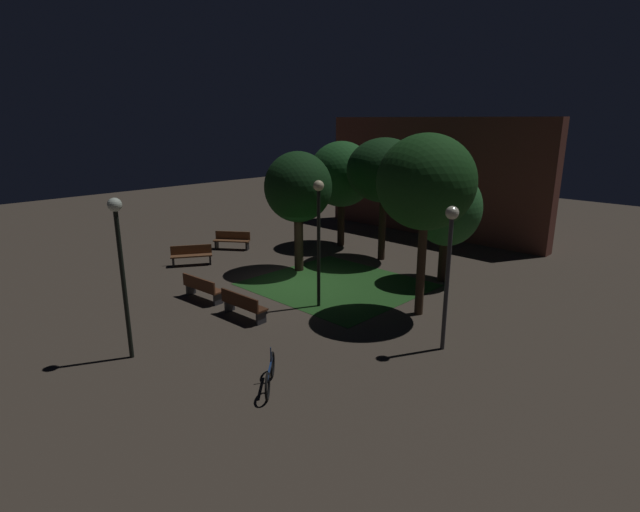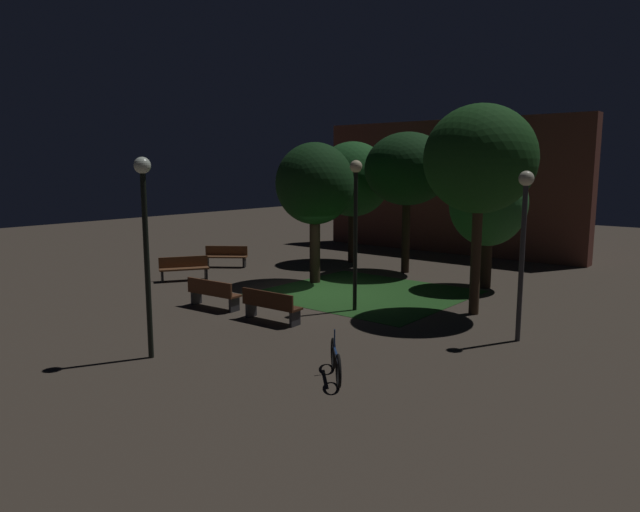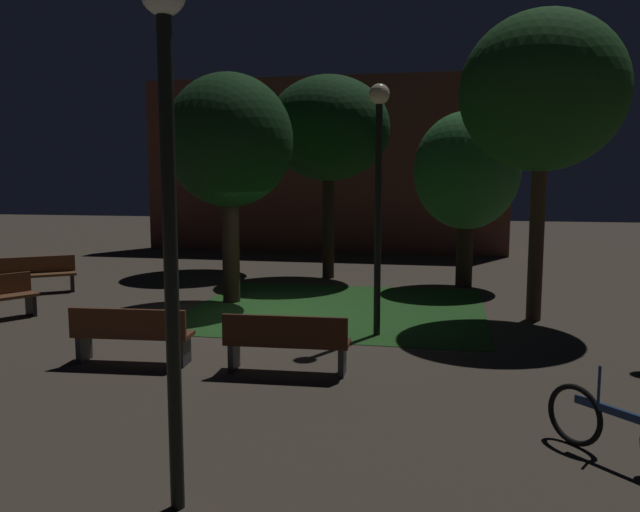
% 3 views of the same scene
% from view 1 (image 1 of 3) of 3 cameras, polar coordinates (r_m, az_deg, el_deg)
% --- Properties ---
extents(ground_plane, '(60.00, 60.00, 0.00)m').
position_cam_1_polar(ground_plane, '(19.57, -2.37, -3.22)').
color(ground_plane, '#473D33').
extents(grass_lawn, '(6.17, 5.74, 0.01)m').
position_cam_1_polar(grass_lawn, '(19.41, 1.96, -3.36)').
color(grass_lawn, '#23511E').
rests_on(grass_lawn, ground).
extents(bench_lawn_edge, '(1.83, 0.61, 0.88)m').
position_cam_1_polar(bench_lawn_edge, '(18.17, -13.58, -3.57)').
color(bench_lawn_edge, brown).
rests_on(bench_lawn_edge, ground).
extents(bench_near_trees, '(1.82, 0.56, 0.88)m').
position_cam_1_polar(bench_near_trees, '(16.29, -8.99, -5.59)').
color(bench_near_trees, '#422314').
rests_on(bench_near_trees, ground).
extents(bench_front_left, '(1.36, 1.78, 0.88)m').
position_cam_1_polar(bench_front_left, '(22.64, -14.74, 0.17)').
color(bench_front_left, brown).
rests_on(bench_front_left, ground).
extents(bench_by_lamp, '(1.74, 1.44, 0.88)m').
position_cam_1_polar(bench_by_lamp, '(24.99, -10.20, 1.88)').
color(bench_by_lamp, brown).
rests_on(bench_by_lamp, ground).
extents(tree_near_wall, '(3.29, 3.29, 5.29)m').
position_cam_1_polar(tree_near_wall, '(24.83, 2.52, 9.45)').
color(tree_near_wall, '#2D2116').
rests_on(tree_near_wall, ground).
extents(tree_back_left, '(2.66, 2.66, 4.46)m').
position_cam_1_polar(tree_back_left, '(19.83, 14.61, 5.31)').
color(tree_back_left, '#2D2116').
rests_on(tree_back_left, ground).
extents(tree_back_right, '(3.12, 3.12, 5.94)m').
position_cam_1_polar(tree_back_right, '(15.84, 12.24, 8.32)').
color(tree_back_right, '#423021').
rests_on(tree_back_right, ground).
extents(tree_right_canopy, '(3.36, 3.36, 5.56)m').
position_cam_1_polar(tree_right_canopy, '(22.31, 7.48, 9.81)').
color(tree_right_canopy, '#2D2116').
rests_on(tree_right_canopy, ground).
extents(tree_left_canopy, '(2.82, 2.82, 5.08)m').
position_cam_1_polar(tree_left_canopy, '(20.50, -2.57, 7.92)').
color(tree_left_canopy, '#2D2116').
rests_on(tree_left_canopy, ground).
extents(lamp_post_plaza_east, '(0.36, 0.36, 4.12)m').
position_cam_1_polar(lamp_post_plaza_east, '(13.67, 14.81, 0.34)').
color(lamp_post_plaza_east, '#333338').
rests_on(lamp_post_plaza_east, ground).
extents(lamp_post_plaza_west, '(0.36, 0.36, 4.43)m').
position_cam_1_polar(lamp_post_plaza_west, '(13.70, -22.27, 0.48)').
color(lamp_post_plaza_west, black).
rests_on(lamp_post_plaza_west, ground).
extents(lamp_post_path_center, '(0.36, 0.36, 4.40)m').
position_cam_1_polar(lamp_post_path_center, '(16.41, -0.16, 3.97)').
color(lamp_post_path_center, black).
rests_on(lamp_post_path_center, ground).
extents(bicycle, '(1.22, 1.29, 0.93)m').
position_cam_1_polar(bicycle, '(12.30, -5.84, -13.56)').
color(bicycle, black).
rests_on(bicycle, ground).
extents(building_wall_backdrop, '(13.55, 0.80, 6.44)m').
position_cam_1_polar(building_wall_backdrop, '(28.21, 12.73, 8.96)').
color(building_wall_backdrop, brown).
rests_on(building_wall_backdrop, ground).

